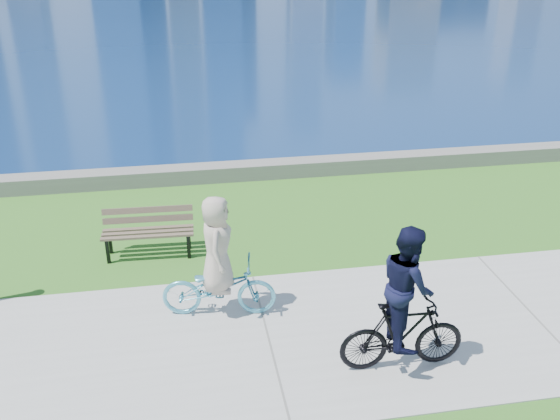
# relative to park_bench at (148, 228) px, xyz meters

# --- Properties ---
(ground) EXTENTS (320.00, 320.00, 0.00)m
(ground) POSITION_rel_park_bench_xyz_m (1.69, -2.90, -0.50)
(ground) COLOR #2B651A
(ground) RESTS_ON ground
(concrete_path) EXTENTS (80.00, 3.50, 0.02)m
(concrete_path) POSITION_rel_park_bench_xyz_m (1.69, -2.90, -0.49)
(concrete_path) COLOR #A5A49F
(concrete_path) RESTS_ON ground
(seawall) EXTENTS (90.00, 0.50, 0.35)m
(seawall) POSITION_rel_park_bench_xyz_m (1.69, 3.30, -0.32)
(seawall) COLOR slate
(seawall) RESTS_ON ground
(park_bench) EXTENTS (1.60, 0.61, 0.82)m
(park_bench) POSITION_rel_park_bench_xyz_m (0.00, 0.00, 0.00)
(park_bench) COLOR black
(park_bench) RESTS_ON ground
(cyclist_woman) EXTENTS (0.83, 1.75, 1.90)m
(cyclist_woman) POSITION_rel_park_bench_xyz_m (1.07, -2.11, 0.23)
(cyclist_woman) COLOR #53AFCA
(cyclist_woman) RESTS_ON ground
(cyclist_man) EXTENTS (0.63, 1.66, 2.05)m
(cyclist_man) POSITION_rel_park_bench_xyz_m (3.31, -3.75, 0.39)
(cyclist_man) COLOR black
(cyclist_man) RESTS_ON ground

